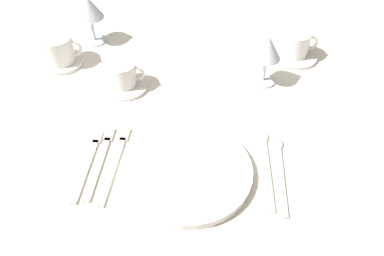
# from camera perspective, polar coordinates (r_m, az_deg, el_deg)

# --- Properties ---
(ground_plane) EXTENTS (6.00, 6.00, 0.00)m
(ground_plane) POSITION_cam_1_polar(r_m,az_deg,el_deg) (1.66, -0.97, -15.10)
(ground_plane) COLOR slate
(dining_table) EXTENTS (1.80, 1.11, 0.74)m
(dining_table) POSITION_cam_1_polar(r_m,az_deg,el_deg) (1.13, -1.37, 1.48)
(dining_table) COLOR silver
(dining_table) RESTS_ON ground
(dinner_plate) EXTENTS (0.28, 0.28, 0.02)m
(dinner_plate) POSITION_cam_1_polar(r_m,az_deg,el_deg) (0.89, -0.54, -6.01)
(dinner_plate) COLOR white
(dinner_plate) RESTS_ON dining_table
(fork_outer) EXTENTS (0.03, 0.22, 0.00)m
(fork_outer) POSITION_cam_1_polar(r_m,az_deg,el_deg) (0.93, -10.48, -4.46)
(fork_outer) COLOR beige
(fork_outer) RESTS_ON dining_table
(fork_inner) EXTENTS (0.02, 0.21, 0.00)m
(fork_inner) POSITION_cam_1_polar(r_m,az_deg,el_deg) (0.94, -12.44, -4.17)
(fork_inner) COLOR beige
(fork_inner) RESTS_ON dining_table
(fork_salad) EXTENTS (0.02, 0.21, 0.00)m
(fork_salad) POSITION_cam_1_polar(r_m,az_deg,el_deg) (0.94, -14.05, -4.42)
(fork_salad) COLOR beige
(fork_salad) RESTS_ON dining_table
(spoon_soup) EXTENTS (0.03, 0.23, 0.01)m
(spoon_soup) POSITION_cam_1_polar(r_m,az_deg,el_deg) (0.93, 10.11, -4.18)
(spoon_soup) COLOR beige
(spoon_soup) RESTS_ON dining_table
(spoon_dessert) EXTENTS (0.03, 0.22, 0.01)m
(spoon_dessert) POSITION_cam_1_polar(r_m,az_deg,el_deg) (0.93, 11.98, -4.96)
(spoon_dessert) COLOR beige
(spoon_dessert) RESTS_ON dining_table
(saucer_left) EXTENTS (0.13, 0.13, 0.01)m
(saucer_left) POSITION_cam_1_polar(r_m,az_deg,el_deg) (1.24, -17.58, 8.78)
(saucer_left) COLOR white
(saucer_left) RESTS_ON dining_table
(coffee_cup_left) EXTENTS (0.11, 0.09, 0.07)m
(coffee_cup_left) POSITION_cam_1_polar(r_m,az_deg,el_deg) (1.21, -17.94, 10.37)
(coffee_cup_left) COLOR white
(coffee_cup_left) RESTS_ON saucer_left
(saucer_right) EXTENTS (0.14, 0.14, 0.01)m
(saucer_right) POSITION_cam_1_polar(r_m,az_deg,el_deg) (1.24, 13.77, 9.80)
(saucer_right) COLOR white
(saucer_right) RESTS_ON dining_table
(coffee_cup_right) EXTENTS (0.10, 0.08, 0.07)m
(coffee_cup_right) POSITION_cam_1_polar(r_m,az_deg,el_deg) (1.22, 14.18, 11.28)
(coffee_cup_right) COLOR white
(coffee_cup_right) RESTS_ON saucer_right
(saucer_far) EXTENTS (0.13, 0.13, 0.01)m
(saucer_far) POSITION_cam_1_polar(r_m,az_deg,el_deg) (1.11, -9.34, 5.91)
(saucer_far) COLOR white
(saucer_far) RESTS_ON dining_table
(coffee_cup_far) EXTENTS (0.09, 0.07, 0.06)m
(coffee_cup_far) POSITION_cam_1_polar(r_m,az_deg,el_deg) (1.09, -9.47, 7.40)
(coffee_cup_far) COLOR white
(coffee_cup_far) RESTS_ON saucer_far
(wine_glass_centre) EXTENTS (0.08, 0.08, 0.15)m
(wine_glass_centre) POSITION_cam_1_polar(r_m,az_deg,el_deg) (1.25, -14.05, 15.59)
(wine_glass_centre) COLOR silver
(wine_glass_centre) RESTS_ON dining_table
(wine_glass_left) EXTENTS (0.07, 0.07, 0.14)m
(wine_glass_left) POSITION_cam_1_polar(r_m,az_deg,el_deg) (1.08, 10.38, 10.51)
(wine_glass_left) COLOR silver
(wine_glass_left) RESTS_ON dining_table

